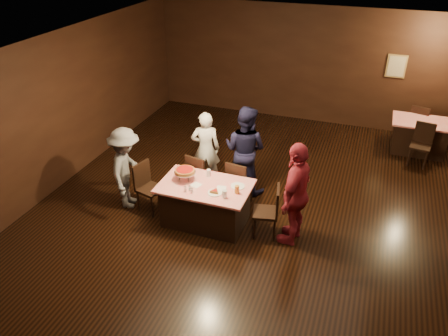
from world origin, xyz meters
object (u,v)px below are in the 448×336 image
at_px(chair_far_left, 201,175).
at_px(plate_empty, 238,186).
at_px(chair_far_right, 240,182).
at_px(diner_navy_hoodie, 245,150).
at_px(diner_white_jacket, 206,149).
at_px(diner_red_shirt, 296,194).
at_px(pizza_stand, 185,171).
at_px(glass_amber, 237,190).
at_px(back_table, 419,136).
at_px(main_table, 206,203).
at_px(chair_back_far, 419,123).
at_px(chair_back_near, 421,145).
at_px(diner_grey_knit, 126,168).
at_px(glass_back, 209,173).
at_px(chair_end_left, 150,188).
at_px(chair_end_right, 265,211).
at_px(glass_front_right, 225,194).

xyz_separation_m(chair_far_left, plate_empty, (0.95, -0.60, 0.30)).
bearing_deg(chair_far_right, diner_navy_hoodie, -73.99).
bearing_deg(diner_white_jacket, diner_navy_hoodie, 162.67).
xyz_separation_m(diner_white_jacket, diner_red_shirt, (2.07, -1.21, 0.13)).
distance_m(pizza_stand, glass_amber, 1.01).
bearing_deg(back_table, main_table, -130.77).
distance_m(back_table, chair_back_far, 0.61).
distance_m(chair_far_right, chair_back_near, 4.31).
xyz_separation_m(chair_back_far, diner_grey_knit, (-5.24, -4.84, 0.32)).
bearing_deg(chair_back_near, glass_back, -128.81).
xyz_separation_m(diner_red_shirt, pizza_stand, (-1.98, 0.02, 0.03)).
bearing_deg(pizza_stand, main_table, -7.13).
height_order(back_table, chair_end_left, chair_end_left).
bearing_deg(diner_grey_knit, plate_empty, -101.90).
bearing_deg(plate_empty, diner_red_shirt, -6.50).
relative_size(back_table, glass_back, 9.29).
relative_size(chair_end_right, diner_grey_knit, 0.60).
bearing_deg(chair_end_right, plate_empty, -117.33).
bearing_deg(diner_red_shirt, chair_far_left, -101.37).
xyz_separation_m(back_table, chair_back_far, (0.00, 0.60, 0.09)).
distance_m(chair_back_far, diner_navy_hoodie, 4.91).
relative_size(back_table, pizza_stand, 3.42).
xyz_separation_m(chair_end_left, glass_front_right, (1.55, -0.25, 0.37)).
xyz_separation_m(diner_grey_knit, pizza_stand, (1.17, 0.04, 0.15)).
bearing_deg(glass_front_right, chair_back_far, 57.77).
distance_m(chair_end_left, diner_red_shirt, 2.72).
bearing_deg(diner_grey_knit, glass_front_right, -113.01).
bearing_deg(glass_amber, chair_back_far, 57.97).
bearing_deg(chair_back_near, plate_empty, -122.50).
bearing_deg(diner_red_shirt, chair_back_far, 165.12).
height_order(pizza_stand, glass_back, pizza_stand).
height_order(glass_front_right, glass_amber, same).
xyz_separation_m(chair_far_left, chair_back_near, (4.07, 2.81, 0.00)).
bearing_deg(chair_back_far, chair_far_right, 66.16).
relative_size(back_table, chair_end_left, 1.37).
height_order(diner_white_jacket, diner_red_shirt, diner_red_shirt).
relative_size(main_table, chair_back_far, 1.68).
xyz_separation_m(chair_end_left, chair_back_near, (4.77, 3.56, 0.00)).
relative_size(chair_back_far, pizza_stand, 2.50).
bearing_deg(pizza_stand, diner_navy_hoodie, 59.71).
height_order(chair_far_right, glass_amber, chair_far_right).
distance_m(diner_grey_knit, diner_red_shirt, 3.15).
xyz_separation_m(diner_white_jacket, diner_grey_knit, (-1.08, -1.23, 0.01)).
bearing_deg(plate_empty, chair_far_right, 104.04).
height_order(pizza_stand, glass_front_right, pizza_stand).
distance_m(back_table, chair_end_left, 6.39).
bearing_deg(chair_far_left, diner_white_jacket, -68.21).
bearing_deg(diner_navy_hoodie, diner_grey_knit, 43.41).
bearing_deg(glass_front_right, chair_end_left, 170.84).
distance_m(chair_back_near, plate_empty, 4.63).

